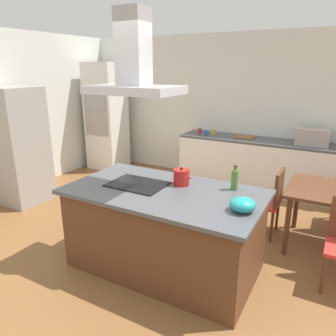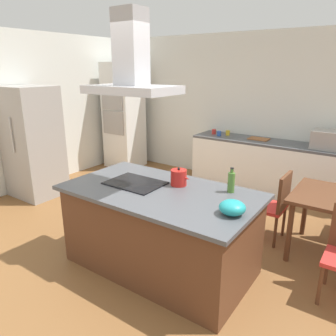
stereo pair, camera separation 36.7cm
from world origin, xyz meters
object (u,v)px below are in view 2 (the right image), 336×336
(coffee_mug_red, at_px, (214,132))
(coffee_mug_yellow, at_px, (228,133))
(cooktop, at_px, (135,183))
(mixing_bowl, at_px, (232,208))
(cutting_board, at_px, (259,139))
(wall_oven_stack, at_px, (124,116))
(chair_at_left_end, at_px, (274,202))
(coffee_mug_blue, at_px, (219,133))
(countertop_microwave, at_px, (330,140))
(tea_kettle, at_px, (179,177))
(refrigerator, at_px, (33,142))
(olive_oil_bottle, at_px, (231,182))
(range_hood, at_px, (131,67))

(coffee_mug_red, xyz_separation_m, coffee_mug_yellow, (0.26, 0.04, 0.00))
(cooktop, distance_m, mixing_bowl, 1.18)
(coffee_mug_yellow, distance_m, cutting_board, 0.60)
(coffee_mug_yellow, relative_size, wall_oven_stack, 0.04)
(chair_at_left_end, bearing_deg, coffee_mug_blue, 135.04)
(countertop_microwave, distance_m, coffee_mug_blue, 1.82)
(coffee_mug_yellow, bearing_deg, tea_kettle, -75.77)
(cooktop, distance_m, chair_at_left_end, 1.76)
(cooktop, height_order, countertop_microwave, countertop_microwave)
(coffee_mug_blue, height_order, wall_oven_stack, wall_oven_stack)
(cooktop, relative_size, coffee_mug_yellow, 6.67)
(countertop_microwave, bearing_deg, tea_kettle, -111.14)
(coffee_mug_red, bearing_deg, refrigerator, -131.45)
(tea_kettle, xyz_separation_m, cutting_board, (-0.09, 2.70, -0.08))
(olive_oil_bottle, height_order, coffee_mug_red, olive_oil_bottle)
(olive_oil_bottle, relative_size, mixing_bowl, 1.12)
(countertop_microwave, relative_size, cutting_board, 1.47)
(olive_oil_bottle, relative_size, coffee_mug_yellow, 2.85)
(coffee_mug_blue, bearing_deg, tea_kettle, -72.82)
(tea_kettle, distance_m, mixing_bowl, 0.83)
(countertop_microwave, relative_size, coffee_mug_yellow, 5.56)
(cooktop, bearing_deg, olive_oil_bottle, 20.72)
(countertop_microwave, relative_size, chair_at_left_end, 0.56)
(tea_kettle, xyz_separation_m, coffee_mug_red, (-0.95, 2.67, -0.04))
(range_hood, bearing_deg, coffee_mug_yellow, 95.35)
(coffee_mug_blue, distance_m, coffee_mug_yellow, 0.18)
(range_hood, bearing_deg, mixing_bowl, -5.30)
(coffee_mug_yellow, distance_m, chair_at_left_end, 2.24)
(cutting_board, distance_m, wall_oven_stack, 2.91)
(countertop_microwave, height_order, coffee_mug_red, countertop_microwave)
(tea_kettle, height_order, mixing_bowl, tea_kettle)
(olive_oil_bottle, bearing_deg, coffee_mug_blue, 118.67)
(mixing_bowl, height_order, coffee_mug_blue, mixing_bowl)
(cooktop, distance_m, range_hood, 1.20)
(olive_oil_bottle, height_order, coffee_mug_blue, olive_oil_bottle)
(cutting_board, bearing_deg, coffee_mug_blue, -169.54)
(olive_oil_bottle, height_order, refrigerator, refrigerator)
(coffee_mug_red, distance_m, coffee_mug_blue, 0.19)
(olive_oil_bottle, relative_size, refrigerator, 0.14)
(olive_oil_bottle, bearing_deg, cutting_board, 103.79)
(refrigerator, bearing_deg, cooktop, -10.87)
(coffee_mug_red, distance_m, chair_at_left_end, 2.38)
(cutting_board, relative_size, refrigerator, 0.19)
(cooktop, distance_m, refrigerator, 2.70)
(countertop_microwave, relative_size, wall_oven_stack, 0.23)
(mixing_bowl, xyz_separation_m, coffee_mug_blue, (-1.56, 2.91, -0.02))
(cooktop, bearing_deg, refrigerator, 169.13)
(coffee_mug_red, height_order, refrigerator, refrigerator)
(cooktop, bearing_deg, chair_at_left_end, 47.93)
(refrigerator, distance_m, range_hood, 2.95)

